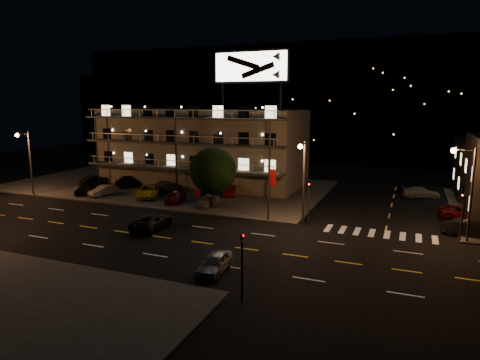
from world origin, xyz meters
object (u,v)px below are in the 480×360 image
at_px(lot_car_2, 149,191).
at_px(lot_car_7, 165,186).
at_px(road_car_east, 214,263).
at_px(lot_car_4, 207,200).
at_px(road_car_west, 152,222).
at_px(side_car_0, 469,229).
at_px(tree, 213,172).

relative_size(lot_car_2, lot_car_7, 1.07).
bearing_deg(road_car_east, lot_car_2, 131.23).
xyz_separation_m(lot_car_4, road_car_east, (8.77, -16.51, -0.11)).
relative_size(road_car_east, road_car_west, 0.78).
bearing_deg(road_car_west, lot_car_2, -60.32).
bearing_deg(lot_car_4, lot_car_7, 150.75).
distance_m(lot_car_4, road_car_east, 18.70).
relative_size(side_car_0, road_car_east, 1.09).
distance_m(tree, lot_car_4, 3.48).
bearing_deg(lot_car_7, road_car_east, 125.97).
relative_size(tree, road_car_east, 1.69).
bearing_deg(lot_car_2, road_car_west, -78.15).
relative_size(tree, lot_car_4, 1.80).
bearing_deg(road_car_east, lot_car_4, 114.94).
bearing_deg(lot_car_7, road_car_west, 114.74).
height_order(lot_car_4, side_car_0, side_car_0).
relative_size(lot_car_4, side_car_0, 0.86).
xyz_separation_m(tree, lot_car_2, (-9.49, 1.72, -3.23)).
relative_size(tree, lot_car_7, 1.36).
bearing_deg(road_car_east, lot_car_7, 125.89).
distance_m(lot_car_4, lot_car_7, 9.94).
xyz_separation_m(road_car_east, road_car_west, (-9.75, 7.00, 0.03)).
bearing_deg(side_car_0, lot_car_7, 96.07).
relative_size(lot_car_4, lot_car_7, 0.75).
distance_m(lot_car_7, road_car_west, 16.38).
xyz_separation_m(tree, road_car_east, (7.86, -16.08, -3.44)).
bearing_deg(tree, road_car_west, -101.79).
distance_m(lot_car_2, road_car_east, 24.85).
bearing_deg(lot_car_2, side_car_0, -27.23).
relative_size(lot_car_4, road_car_west, 0.73).
relative_size(lot_car_7, side_car_0, 1.14).
bearing_deg(lot_car_4, road_car_west, -95.00).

